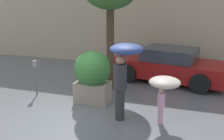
% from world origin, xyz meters
% --- Properties ---
extents(ground_plane, '(40.00, 40.00, 0.00)m').
position_xyz_m(ground_plane, '(0.00, 0.00, 0.00)').
color(ground_plane, slate).
extents(building_facade, '(18.00, 0.30, 6.00)m').
position_xyz_m(building_facade, '(0.00, 6.50, 3.00)').
color(building_facade, '#B7A88E').
rests_on(building_facade, ground).
extents(planter_box, '(1.12, 1.12, 1.64)m').
position_xyz_m(planter_box, '(0.22, 1.43, 0.89)').
color(planter_box, gray).
rests_on(planter_box, ground).
extents(person_adult, '(0.86, 0.86, 2.10)m').
position_xyz_m(person_adult, '(1.47, 0.50, 1.53)').
color(person_adult, '#2D2D33').
rests_on(person_adult, ground).
extents(person_child, '(0.80, 0.80, 1.30)m').
position_xyz_m(person_child, '(2.53, 0.52, 1.08)').
color(person_child, '#D199B7').
rests_on(person_child, ground).
extents(parked_car_near, '(4.59, 2.50, 1.31)m').
position_xyz_m(parked_car_near, '(2.22, 4.33, 0.62)').
color(parked_car_near, maroon).
rests_on(parked_car_near, ground).
extents(parking_meter, '(0.14, 0.14, 1.19)m').
position_xyz_m(parking_meter, '(-1.81, 1.43, 0.86)').
color(parking_meter, '#595B60').
rests_on(parking_meter, ground).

